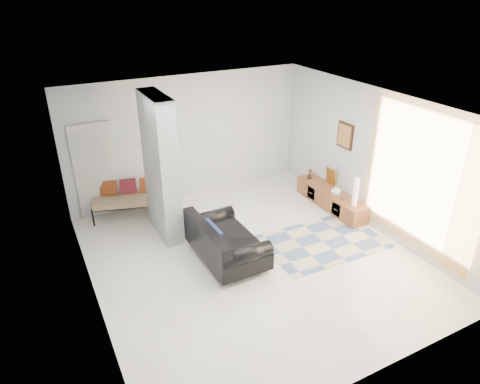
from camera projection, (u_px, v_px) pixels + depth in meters
floor at (252, 257)px, 7.87m from camera, size 6.00×6.00×0.00m
ceiling at (254, 108)px, 6.63m from camera, size 6.00×6.00×0.00m
wall_back at (188, 137)px, 9.64m from camera, size 6.00×0.00×6.00m
wall_front at (380, 291)px, 4.87m from camera, size 6.00×0.00×6.00m
wall_left at (85, 228)px, 6.11m from camera, size 0.00×6.00×6.00m
wall_right at (375, 161)px, 8.39m from camera, size 0.00×6.00×6.00m
partition_column at (161, 168)px, 8.07m from camera, size 0.35×1.20×2.80m
hallway_door at (96, 171)px, 8.90m from camera, size 0.85×0.06×2.04m
curtain at (419, 181)px, 7.42m from camera, size 0.00×2.55×2.55m
wall_art at (345, 136)px, 8.98m from camera, size 0.04×0.45×0.55m
media_console at (331, 199)px, 9.54m from camera, size 0.45×2.01×0.80m
loveseat at (223, 242)px, 7.69m from camera, size 1.01×1.70×0.76m
daybed at (135, 196)px, 9.19m from camera, size 1.95×1.24×0.77m
area_rug at (323, 241)px, 8.34m from camera, size 2.33×1.59×0.01m
cylinder_lamp at (356, 192)px, 8.72m from camera, size 0.11×0.11×0.60m
bronze_figurine at (310, 174)px, 9.99m from camera, size 0.12×0.12×0.24m
vase at (336, 190)px, 9.23m from camera, size 0.22×0.22×0.22m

